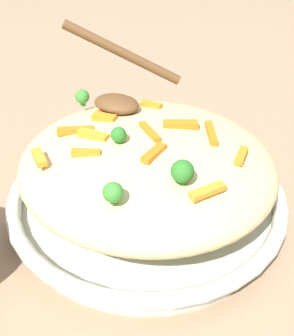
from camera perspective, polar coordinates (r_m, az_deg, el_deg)
ground_plane at (r=0.49m, az=-0.00°, el=-5.88°), size 2.40×2.40×0.00m
serving_bowl at (r=0.48m, az=-0.00°, el=-4.07°), size 0.32×0.32×0.04m
pasta_mound at (r=0.45m, az=-0.00°, el=0.69°), size 0.28×0.27×0.07m
carrot_piece_0 at (r=0.44m, az=-7.49°, el=4.51°), size 0.03×0.01×0.01m
carrot_piece_1 at (r=0.37m, az=8.43°, el=-3.18°), size 0.03×0.03×0.01m
carrot_piece_2 at (r=0.45m, az=-9.94°, el=5.16°), size 0.04×0.03×0.01m
carrot_piece_3 at (r=0.45m, az=4.69°, el=6.05°), size 0.04×0.03×0.01m
carrot_piece_4 at (r=0.43m, az=0.96°, el=4.87°), size 0.04×0.03×0.01m
carrot_piece_5 at (r=0.50m, az=0.57°, el=8.75°), size 0.03×0.01×0.01m
carrot_piece_6 at (r=0.42m, az=-14.80°, el=1.44°), size 0.03×0.03×0.01m
carrot_piece_7 at (r=0.49m, az=-5.80°, el=7.97°), size 0.01×0.03×0.01m
carrot_piece_8 at (r=0.47m, az=-5.99°, el=6.94°), size 0.03×0.01×0.01m
carrot_piece_9 at (r=0.42m, az=13.01°, el=1.72°), size 0.01×0.03×0.01m
carrot_piece_10 at (r=0.44m, az=8.93°, el=4.80°), size 0.03×0.04×0.01m
carrot_piece_11 at (r=0.41m, az=-8.49°, el=2.10°), size 0.03×0.02×0.01m
carrot_piece_12 at (r=0.40m, az=0.96°, el=2.12°), size 0.01×0.04×0.01m
broccoli_floret_0 at (r=0.42m, az=-3.98°, el=4.62°), size 0.02×0.02×0.02m
broccoli_floret_1 at (r=0.51m, az=-9.00°, el=9.77°), size 0.02×0.02×0.02m
broccoli_floret_2 at (r=0.37m, az=4.96°, el=-0.50°), size 0.02×0.02×0.02m
broccoli_floret_3 at (r=0.35m, az=-4.75°, el=-3.44°), size 0.02×0.02×0.02m
serving_spoon at (r=0.51m, az=-3.92°, el=11.55°), size 0.14×0.12×0.08m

